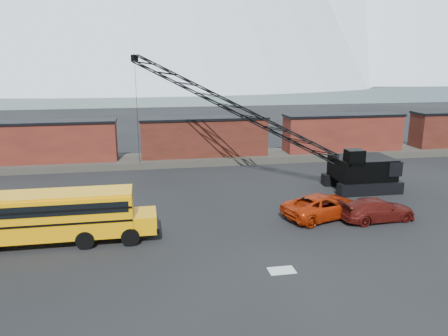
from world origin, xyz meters
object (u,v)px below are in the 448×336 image
object	(u,v)px
maroon_suv	(377,210)
school_bus	(54,215)
red_pickup	(323,206)
crawler_crane	(233,107)

from	to	relation	value
maroon_suv	school_bus	bearing A→B (deg)	85.82
red_pickup	crawler_crane	size ratio (longest dim) A/B	0.27
school_bus	crawler_crane	xyz separation A→B (m)	(13.47, 12.65, 4.88)
maroon_suv	crawler_crane	bearing A→B (deg)	26.94
school_bus	maroon_suv	distance (m)	21.16
maroon_suv	crawler_crane	distance (m)	15.81
red_pickup	crawler_crane	distance (m)	13.41
school_bus	red_pickup	size ratio (longest dim) A/B	1.94
maroon_suv	crawler_crane	size ratio (longest dim) A/B	0.24
school_bus	maroon_suv	xyz separation A→B (m)	(21.14, 0.14, -1.02)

